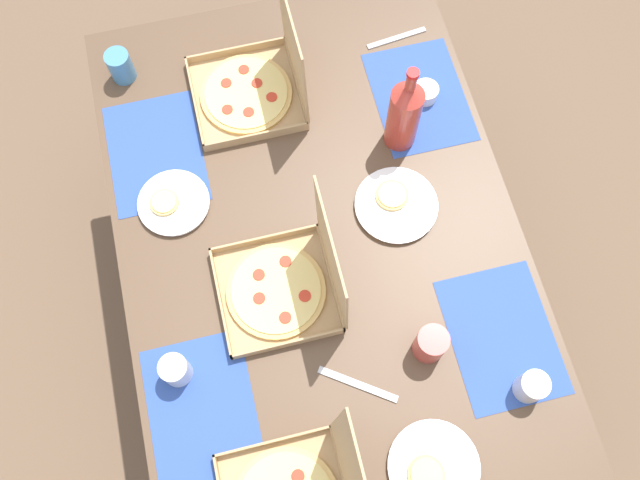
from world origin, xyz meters
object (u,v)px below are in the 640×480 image
Objects in this scene: plate_near_right at (433,468)px; cup_dark at (431,344)px; pizza_box_center at (288,284)px; plate_near_left at (396,204)px; cup_spare at (120,66)px; cup_clear_right at (531,387)px; cup_red at (176,370)px; plate_middle at (173,203)px; condiment_bowl at (425,93)px; pizza_box_corner_left at (256,84)px; soda_bottle at (404,114)px.

plate_near_right is 0.29m from cup_dark.
pizza_box_center is 1.46× the size of plate_near_left.
cup_spare is 1.43m from cup_clear_right.
cup_dark is (-0.28, 0.07, 0.04)m from plate_near_right.
plate_middle is at bearing 172.26° from cup_red.
pizza_box_center is 0.71m from condiment_bowl.
cup_clear_right is (0.39, 0.52, -0.01)m from pizza_box_center.
cup_red is 0.81× the size of cup_dark.
plate_middle is at bearing -132.43° from cup_clear_right.
pizza_box_center is at bearing -4.26° from pizza_box_corner_left.
cup_clear_right is (0.76, 0.11, -0.09)m from soda_bottle.
soda_bottle is (-0.20, 0.07, 0.12)m from plate_near_left.
soda_bottle reaches higher than cup_spare.
plate_middle is at bearing -104.10° from plate_near_left.
cup_red is at bearing -7.74° from plate_middle.
plate_near_right is 2.54× the size of cup_red.
pizza_box_center is 0.57m from plate_near_right.
pizza_box_center is at bearing -127.19° from cup_clear_right.
cup_red is 0.91m from cup_spare.
cup_red is at bearing -54.64° from soda_bottle.
pizza_box_center is at bearing 115.20° from cup_red.
soda_bottle is at bearing 131.83° from pizza_box_center.
pizza_box_center is at bearing -47.24° from condiment_bowl.
condiment_bowl is at bearing 164.22° from plate_near_right.
cup_spare is at bearing -143.77° from cup_clear_right.
soda_bottle is 3.29× the size of cup_spare.
plate_middle is 2.30× the size of cup_clear_right.
plate_near_right is at bearing 23.77° from cup_spare.
soda_bottle reaches higher than condiment_bowl.
cup_red is 1.04m from condiment_bowl.
cup_red is 0.63m from cup_dark.
soda_bottle is 4.41× the size of condiment_bowl.
plate_middle is 0.67m from soda_bottle.
cup_spare reaches higher than cup_red.
condiment_bowl is at bearing 75.22° from pizza_box_corner_left.
cup_dark is at bearing -9.23° from soda_bottle.
condiment_bowl is (-0.63, 0.83, -0.02)m from cup_red.
plate_near_right is 1.12× the size of plate_middle.
plate_middle is (0.29, -0.30, -0.04)m from pizza_box_corner_left.
cup_spare reaches higher than cup_clear_right.
pizza_box_center is 3.39× the size of cup_spare.
cup_spare is at bearing -179.41° from cup_red.
cup_red reaches higher than cup_clear_right.
plate_middle is 0.47m from cup_red.
cup_dark reaches higher than plate_near_right.
plate_middle is 1.05m from cup_clear_right.
plate_near_right is at bearing -8.57° from plate_near_left.
pizza_box_center is 0.65m from cup_clear_right.
condiment_bowl is at bearing 132.76° from pizza_box_center.
pizza_box_center reaches higher than plate_near_left.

